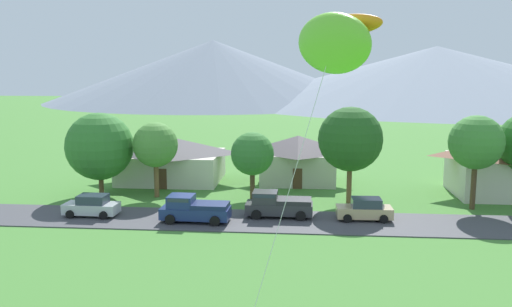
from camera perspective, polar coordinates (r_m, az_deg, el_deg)
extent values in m
cube|color=#424247|center=(41.53, -1.01, -7.11)|extent=(160.00, 6.04, 0.08)
cone|color=gray|center=(185.51, 18.51, 7.93)|extent=(136.60, 136.60, 18.19)
cone|color=slate|center=(186.86, -4.54, 8.74)|extent=(111.59, 111.59, 20.56)
cube|color=beige|center=(56.25, -8.89, -1.40)|extent=(9.99, 7.90, 2.93)
pyramid|color=#474247|center=(55.88, -8.95, 0.89)|extent=(10.79, 8.54, 1.61)
cube|color=brown|center=(52.57, -9.92, -2.68)|extent=(0.90, 0.06, 2.00)
cube|color=beige|center=(54.42, 25.28, -2.19)|extent=(9.94, 7.19, 3.57)
pyramid|color=brown|center=(53.98, 25.48, 0.68)|extent=(10.73, 7.77, 1.96)
cube|color=beige|center=(54.95, 4.46, -1.47)|extent=(7.43, 6.01, 3.10)
pyramid|color=#564C51|center=(54.55, 4.49, 1.01)|extent=(8.03, 6.49, 1.71)
cube|color=brown|center=(52.09, 4.42, -2.68)|extent=(0.90, 0.06, 2.00)
cylinder|color=brown|center=(49.47, -10.50, -2.69)|extent=(0.44, 0.44, 3.28)
sphere|color=#4C8938|center=(48.93, -10.61, 0.92)|extent=(4.04, 4.04, 4.04)
cylinder|color=brown|center=(47.23, 9.84, -3.09)|extent=(0.44, 0.44, 3.52)
sphere|color=#23561E|center=(46.57, 9.97, 1.52)|extent=(5.53, 5.53, 5.53)
cylinder|color=#4C3823|center=(47.92, 22.04, -3.20)|extent=(0.44, 0.44, 3.95)
sphere|color=#3D7F33|center=(47.31, 22.30, 1.11)|extent=(4.42, 4.42, 4.42)
cylinder|color=brown|center=(51.42, -16.07, -3.04)|extent=(0.44, 0.44, 2.25)
sphere|color=#33752D|center=(50.82, -16.25, 0.74)|extent=(6.13, 6.13, 6.13)
cylinder|color=#4C3823|center=(48.17, -0.38, -3.25)|extent=(0.44, 0.44, 2.62)
sphere|color=#33752D|center=(47.65, -0.39, -0.02)|extent=(3.85, 3.85, 3.85)
cube|color=#B7BCC1|center=(44.48, -17.04, -5.56)|extent=(4.25, 1.92, 0.80)
cube|color=#2D3847|center=(44.25, -16.90, -4.64)|extent=(2.24, 1.65, 0.68)
cylinder|color=black|center=(44.31, -19.11, -6.10)|extent=(0.65, 0.26, 0.64)
cylinder|color=black|center=(45.91, -18.11, -5.52)|extent=(0.65, 0.26, 0.64)
cylinder|color=black|center=(43.22, -15.86, -6.32)|extent=(0.65, 0.26, 0.64)
cylinder|color=black|center=(44.86, -14.96, -5.71)|extent=(0.65, 0.26, 0.64)
cube|color=tan|center=(42.33, 11.38, -6.08)|extent=(4.25, 1.91, 0.80)
cube|color=#2D3847|center=(42.16, 11.61, -5.10)|extent=(2.24, 1.64, 0.68)
cylinder|color=black|center=(41.36, 9.67, -6.79)|extent=(0.65, 0.26, 0.64)
cylinder|color=black|center=(43.12, 9.41, -6.12)|extent=(0.65, 0.26, 0.64)
cylinder|color=black|center=(41.74, 13.39, -6.77)|extent=(0.65, 0.26, 0.64)
cylinder|color=black|center=(43.48, 12.98, -6.10)|extent=(0.65, 0.26, 0.64)
cube|color=#333338|center=(42.31, 2.47, -5.80)|extent=(5.22, 2.07, 0.84)
cube|color=#333338|center=(42.17, 0.98, -4.62)|extent=(1.92, 1.86, 0.90)
cube|color=#2D3847|center=(42.11, 0.98, -4.27)|extent=(1.64, 1.90, 0.28)
cube|color=#28282C|center=(42.12, 4.04, -5.04)|extent=(2.72, 1.99, 0.36)
cylinder|color=black|center=(41.54, 0.03, -6.50)|extent=(0.76, 0.29, 0.76)
cylinder|color=black|center=(43.50, 0.30, -5.78)|extent=(0.76, 0.29, 0.76)
cylinder|color=black|center=(41.35, 4.75, -6.61)|extent=(0.76, 0.29, 0.76)
cylinder|color=black|center=(43.32, 4.80, -5.87)|extent=(0.76, 0.29, 0.76)
cube|color=navy|center=(41.25, -6.42, -6.25)|extent=(5.27, 2.20, 0.84)
cube|color=navy|center=(41.29, -7.93, -5.01)|extent=(1.97, 1.91, 0.90)
cube|color=#2D3847|center=(41.23, -7.94, -4.65)|extent=(1.68, 1.94, 0.28)
cube|color=navy|center=(40.84, -4.86, -5.51)|extent=(2.77, 2.06, 0.36)
cylinder|color=black|center=(40.81, -9.09, -6.91)|extent=(0.77, 0.31, 0.76)
cylinder|color=black|center=(42.69, -8.32, -6.16)|extent=(0.77, 0.31, 0.76)
cylinder|color=black|center=(40.01, -4.37, -7.14)|extent=(0.77, 0.31, 0.76)
cylinder|color=black|center=(41.93, -3.81, -6.37)|extent=(0.77, 0.31, 0.76)
ellipsoid|color=#72D133|center=(18.04, 8.14, 11.46)|extent=(3.22, 3.52, 2.18)
ellipsoid|color=orange|center=(18.40, 9.33, 13.26)|extent=(2.48, 2.95, 0.75)
cylinder|color=silver|center=(17.51, 2.80, -6.40)|extent=(3.14, 2.32, 10.90)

